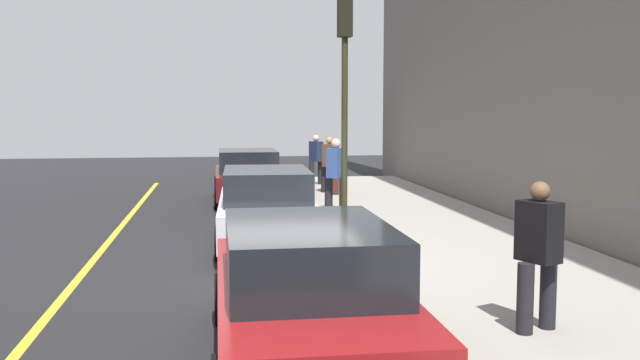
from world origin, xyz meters
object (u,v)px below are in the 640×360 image
at_px(rolling_suitcase, 334,184).
at_px(parked_car_maroon, 248,176).
at_px(parked_car_red, 306,293).
at_px(pedestrian_black_coat, 538,252).
at_px(pedestrian_brown_coat, 330,163).
at_px(pedestrian_blue_coat, 336,173).
at_px(traffic_light_pole, 345,79).
at_px(pedestrian_navy_coat, 316,158).
at_px(parked_car_white, 266,207).

bearing_deg(rolling_suitcase, parked_car_maroon, 96.19).
xyz_separation_m(parked_car_red, parked_car_maroon, (12.91, 0.04, -0.00)).
distance_m(parked_car_red, pedestrian_black_coat, 2.69).
distance_m(parked_car_maroon, rolling_suitcase, 2.60).
bearing_deg(pedestrian_brown_coat, parked_car_red, 169.80).
height_order(pedestrian_blue_coat, traffic_light_pole, traffic_light_pole).
bearing_deg(pedestrian_brown_coat, pedestrian_navy_coat, 2.14).
relative_size(parked_car_maroon, pedestrian_blue_coat, 2.43).
bearing_deg(rolling_suitcase, parked_car_red, 169.17).
xyz_separation_m(parked_car_white, pedestrian_black_coat, (-6.15, -2.61, 0.30)).
bearing_deg(pedestrian_black_coat, parked_car_red, 95.71).
height_order(parked_car_white, pedestrian_brown_coat, pedestrian_brown_coat).
relative_size(pedestrian_brown_coat, pedestrian_blue_coat, 0.94).
distance_m(pedestrian_black_coat, traffic_light_pole, 6.36).
bearing_deg(pedestrian_blue_coat, parked_car_white, 149.59).
height_order(parked_car_maroon, traffic_light_pole, traffic_light_pole).
bearing_deg(pedestrian_black_coat, traffic_light_pole, 10.91).
relative_size(pedestrian_black_coat, rolling_suitcase, 1.81).
bearing_deg(parked_car_white, pedestrian_black_coat, -156.97).
distance_m(parked_car_white, pedestrian_black_coat, 6.69).
height_order(pedestrian_brown_coat, rolling_suitcase, pedestrian_brown_coat).
distance_m(parked_car_white, traffic_light_pole, 2.88).
distance_m(parked_car_red, parked_car_white, 6.42).
relative_size(pedestrian_brown_coat, rolling_suitcase, 1.79).
bearing_deg(parked_car_maroon, parked_car_red, -179.83).
xyz_separation_m(parked_car_maroon, pedestrian_brown_coat, (0.77, -2.50, 0.29)).
bearing_deg(pedestrian_brown_coat, pedestrian_black_coat, -179.15).
bearing_deg(parked_car_white, rolling_suitcase, -20.13).
height_order(parked_car_red, parked_car_maroon, same).
bearing_deg(parked_car_red, parked_car_maroon, 0.17).
height_order(parked_car_white, parked_car_maroon, same).
relative_size(pedestrian_brown_coat, pedestrian_black_coat, 0.99).
relative_size(pedestrian_navy_coat, pedestrian_black_coat, 0.97).
bearing_deg(parked_car_white, pedestrian_brown_coat, -18.42).
height_order(parked_car_red, pedestrian_black_coat, pedestrian_black_coat).
bearing_deg(parked_car_red, pedestrian_navy_coat, -8.46).
bearing_deg(pedestrian_blue_coat, pedestrian_brown_coat, -6.95).
xyz_separation_m(pedestrian_navy_coat, rolling_suitcase, (-2.78, -0.15, -0.59)).
height_order(parked_car_red, pedestrian_blue_coat, pedestrian_blue_coat).
bearing_deg(pedestrian_black_coat, rolling_suitcase, 0.60).
bearing_deg(pedestrian_blue_coat, pedestrian_black_coat, -175.87).
xyz_separation_m(parked_car_white, parked_car_maroon, (6.49, 0.08, -0.00)).
distance_m(parked_car_white, parked_car_maroon, 6.49).
height_order(pedestrian_black_coat, rolling_suitcase, pedestrian_black_coat).
distance_m(parked_car_maroon, pedestrian_brown_coat, 2.63).
xyz_separation_m(parked_car_maroon, rolling_suitcase, (0.28, -2.56, -0.31)).
xyz_separation_m(pedestrian_brown_coat, pedestrian_blue_coat, (-3.96, 0.48, 0.06)).
relative_size(pedestrian_navy_coat, pedestrian_brown_coat, 0.98).
bearing_deg(pedestrian_black_coat, parked_car_maroon, 12.04).
bearing_deg(pedestrian_blue_coat, parked_car_maroon, 32.23).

